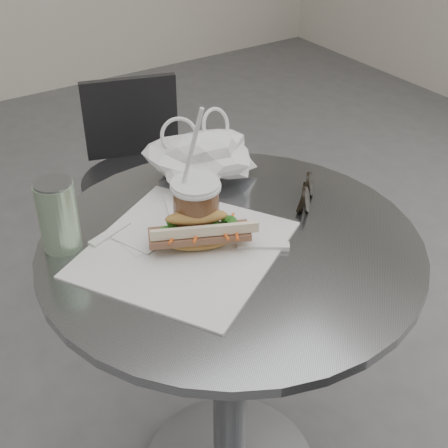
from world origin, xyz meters
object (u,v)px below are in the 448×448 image
chair_far (144,210)px  drink_can (58,215)px  iced_coffee (196,210)px  sunglasses (307,193)px  banh_mi (198,231)px  cafe_table (230,342)px

chair_far → drink_can: drink_can is taller
iced_coffee → sunglasses: 0.28m
sunglasses → drink_can: (-0.50, 0.13, 0.05)m
chair_far → banh_mi: banh_mi is taller
chair_far → sunglasses: 0.87m
banh_mi → drink_can: size_ratio=1.77×
cafe_table → drink_can: drink_can is taller
chair_far → banh_mi: bearing=89.7°
iced_coffee → drink_can: 0.26m
iced_coffee → sunglasses: iced_coffee is taller
chair_far → drink_can: 0.91m
sunglasses → drink_can: drink_can is taller
chair_far → banh_mi: (-0.25, -0.77, 0.45)m
banh_mi → iced_coffee: bearing=89.6°
cafe_table → banh_mi: (-0.07, 0.01, 0.32)m
banh_mi → iced_coffee: size_ratio=0.90×
cafe_table → banh_mi: banh_mi is taller
iced_coffee → sunglasses: size_ratio=2.69×
cafe_table → chair_far: size_ratio=1.03×
chair_far → banh_mi: 0.92m
banh_mi → iced_coffee: (0.01, 0.03, 0.03)m
sunglasses → drink_can: bearing=122.2°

